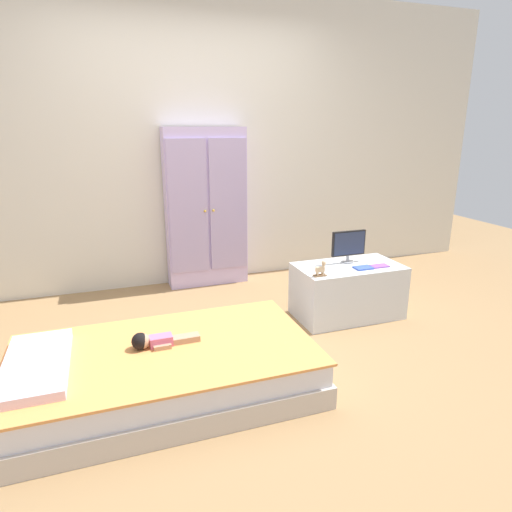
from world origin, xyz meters
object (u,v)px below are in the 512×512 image
at_px(doll, 153,341).
at_px(book_purple, 379,266).
at_px(wardrobe, 206,208).
at_px(book_blue, 363,268).
at_px(tv_stand, 347,291).
at_px(rocking_horse_toy, 321,269).
at_px(bed, 165,371).
at_px(tv_monitor, 349,244).

bearing_deg(doll, book_purple, 13.97).
relative_size(wardrobe, book_blue, 10.86).
bearing_deg(book_purple, wardrobe, 131.31).
xyz_separation_m(wardrobe, book_purple, (1.10, -1.25, -0.31)).
bearing_deg(tv_stand, book_purple, -26.42).
bearing_deg(doll, rocking_horse_toy, 17.52).
bearing_deg(book_purple, book_blue, 180.00).
height_order(bed, rocking_horse_toy, rocking_horse_toy).
height_order(tv_stand, tv_monitor, tv_monitor).
bearing_deg(tv_stand, bed, -158.79).
distance_m(tv_monitor, rocking_horse_toy, 0.45).
relative_size(doll, book_blue, 2.84).
bearing_deg(bed, wardrobe, 68.96).
bearing_deg(bed, tv_stand, 21.21).
xyz_separation_m(bed, book_purple, (1.78, 0.50, 0.30)).
xyz_separation_m(wardrobe, tv_stand, (0.89, -1.15, -0.54)).
bearing_deg(wardrobe, tv_stand, -52.25).
height_order(wardrobe, book_purple, wardrobe).
distance_m(doll, tv_stand, 1.71).
relative_size(wardrobe, book_purple, 10.42).
relative_size(tv_monitor, book_purple, 2.05).
bearing_deg(doll, tv_stand, 19.14).
relative_size(tv_monitor, book_blue, 2.14).
distance_m(rocking_horse_toy, book_purple, 0.55).
bearing_deg(tv_stand, rocking_horse_toy, -154.94).
bearing_deg(rocking_horse_toy, tv_stand, 25.06).
relative_size(doll, wardrobe, 0.26).
bearing_deg(bed, tv_monitor, 23.26).
height_order(bed, wardrobe, wardrobe).
bearing_deg(tv_monitor, book_purple, -46.12).
relative_size(bed, book_purple, 11.97).
bearing_deg(wardrobe, tv_monitor, -49.16).
distance_m(bed, doll, 0.19).
height_order(bed, tv_stand, tv_stand).
bearing_deg(tv_stand, tv_monitor, 66.84).
distance_m(wardrobe, book_blue, 1.60).
relative_size(tv_stand, book_purple, 5.86).
bearing_deg(tv_monitor, doll, -158.77).
xyz_separation_m(doll, wardrobe, (0.73, 1.71, 0.43)).
distance_m(wardrobe, rocking_horse_toy, 1.44).
xyz_separation_m(tv_stand, tv_monitor, (0.03, 0.08, 0.37)).
height_order(doll, book_blue, book_blue).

